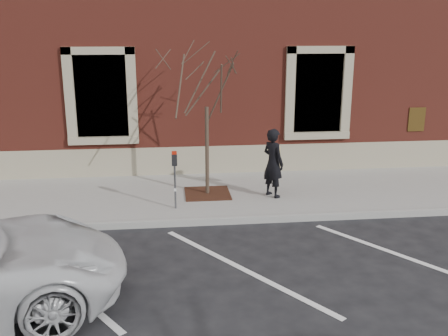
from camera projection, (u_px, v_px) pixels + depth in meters
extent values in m
plane|color=#28282B|center=(227.00, 223.00, 11.02)|extent=(120.00, 120.00, 0.00)
cube|color=#9B9892|center=(219.00, 195.00, 12.67)|extent=(40.00, 3.50, 0.15)
cube|color=#9E9E99|center=(227.00, 221.00, 10.95)|extent=(40.00, 0.12, 0.15)
cube|color=maroon|center=(201.00, 34.00, 17.38)|extent=(40.00, 8.50, 8.00)
cube|color=gray|center=(213.00, 159.00, 14.25)|extent=(40.00, 0.06, 0.80)
cube|color=black|center=(102.00, 96.00, 13.55)|extent=(1.40, 0.30, 2.20)
cube|color=gray|center=(104.00, 140.00, 13.71)|extent=(1.90, 0.20, 0.20)
cube|color=black|center=(317.00, 93.00, 14.20)|extent=(1.40, 0.30, 2.20)
cube|color=gray|center=(316.00, 135.00, 14.35)|extent=(1.90, 0.20, 0.20)
imported|color=black|center=(273.00, 163.00, 12.13)|extent=(0.68, 0.74, 1.70)
cylinder|color=#595B60|center=(175.00, 187.00, 11.36)|extent=(0.04, 0.04, 1.02)
cube|color=black|center=(174.00, 160.00, 11.19)|extent=(0.12, 0.09, 0.27)
cube|color=#B11E0B|center=(174.00, 153.00, 11.15)|extent=(0.11, 0.09, 0.06)
cube|color=white|center=(175.00, 190.00, 11.33)|extent=(0.05, 0.00, 0.07)
cube|color=#442415|center=(207.00, 193.00, 12.51)|extent=(1.12, 1.12, 0.03)
cylinder|color=#413028|center=(207.00, 151.00, 12.22)|extent=(0.09, 0.09, 2.19)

